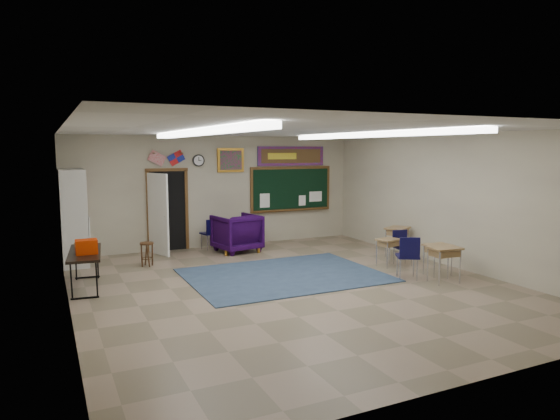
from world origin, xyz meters
name	(u,v)px	position (x,y,z in m)	size (l,w,h in m)	color
floor	(293,286)	(0.00, 0.00, 0.00)	(9.00, 9.00, 0.00)	#846F5B
back_wall	(218,192)	(0.00, 4.50, 1.50)	(8.00, 0.04, 3.00)	#BDB799
front_wall	(477,254)	(0.00, -4.50, 1.50)	(8.00, 0.04, 3.00)	#BDB799
left_wall	(66,223)	(-4.00, 0.00, 1.50)	(0.04, 9.00, 3.00)	#BDB799
right_wall	(451,200)	(4.00, 0.00, 1.50)	(0.04, 9.00, 3.00)	#BDB799
ceiling	(293,130)	(0.00, 0.00, 3.00)	(8.00, 9.00, 0.04)	silver
area_rug	(284,275)	(0.20, 0.80, 0.01)	(4.00, 3.00, 0.02)	#334962
fluorescent_strips	(293,134)	(0.00, 0.00, 2.94)	(3.86, 6.00, 0.10)	white
doorway	(165,211)	(-1.50, 4.35, 1.06)	(1.10, 0.89, 2.16)	black
chalkboard	(291,190)	(2.20, 4.46, 1.46)	(2.55, 0.14, 1.30)	brown
bulletin_board	(291,156)	(2.20, 4.47, 2.45)	(2.10, 0.05, 0.55)	#AD0E16
framed_art_print	(231,160)	(0.35, 4.47, 2.35)	(0.75, 0.05, 0.65)	#A67020
wall_clock	(199,160)	(-0.55, 4.47, 2.35)	(0.32, 0.05, 0.32)	black
wall_flags	(167,156)	(-1.40, 4.44, 2.48)	(1.16, 0.06, 0.70)	red
storage_cabinet	(73,217)	(-3.71, 3.85, 1.10)	(0.59, 1.25, 2.20)	silver
wingback_armchair	(237,233)	(0.18, 3.59, 0.49)	(1.04, 1.07, 0.97)	#1C0430
student_chair_reading	(209,234)	(-0.39, 4.15, 0.41)	(0.41, 0.41, 0.82)	black
student_chair_desk_a	(407,257)	(2.37, -0.52, 0.45)	(0.45, 0.45, 0.90)	black
student_chair_desk_b	(403,248)	(3.08, 0.49, 0.40)	(0.40, 0.40, 0.79)	black
student_desk_front_left	(388,251)	(2.72, 0.55, 0.35)	(0.59, 0.49, 0.63)	olive
student_desk_front_right	(397,240)	(3.55, 1.29, 0.41)	(0.76, 0.69, 0.73)	olive
student_desk_back_left	(444,263)	(2.83, -1.07, 0.40)	(0.63, 0.50, 0.72)	olive
student_desk_back_right	(438,258)	(3.14, -0.56, 0.37)	(0.56, 0.42, 0.66)	olive
folding_table	(86,268)	(-3.65, 1.57, 0.39)	(0.75, 1.77, 0.98)	black
wooden_stool	(147,254)	(-2.25, 2.90, 0.28)	(0.31, 0.31, 0.55)	#432D14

